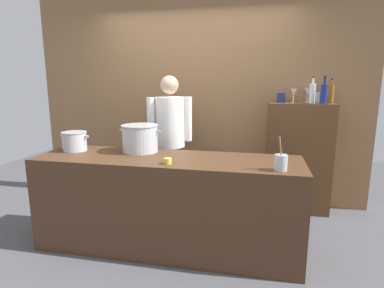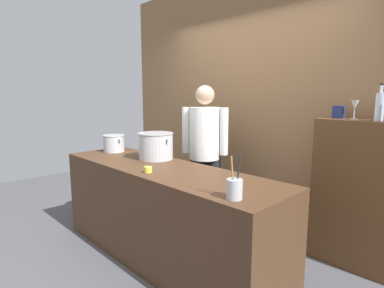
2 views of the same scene
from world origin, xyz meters
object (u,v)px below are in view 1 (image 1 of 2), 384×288
(wine_bottle_amber, at_px, (331,94))
(wine_glass_tall, at_px, (294,93))
(utensil_crock, at_px, (281,162))
(wine_bottle_cobalt, at_px, (324,94))
(wine_glass_short, at_px, (308,92))
(stockpot_large, at_px, (140,138))
(wine_bottle_clear, at_px, (312,93))
(butter_jar, at_px, (168,161))
(spice_tin_silver, at_px, (318,98))
(spice_tin_navy, at_px, (281,98))
(chef, at_px, (170,136))
(stockpot_small, at_px, (75,141))

(wine_bottle_amber, bearing_deg, wine_glass_tall, -177.01)
(utensil_crock, height_order, wine_glass_tall, wine_glass_tall)
(wine_bottle_cobalt, relative_size, wine_glass_short, 1.78)
(stockpot_large, xyz_separation_m, wine_bottle_amber, (1.97, 1.04, 0.42))
(wine_bottle_cobalt, xyz_separation_m, wine_glass_tall, (-0.32, 0.09, 0.00))
(wine_bottle_clear, bearing_deg, butter_jar, -134.38)
(utensil_crock, bearing_deg, spice_tin_silver, 71.48)
(wine_bottle_clear, relative_size, spice_tin_navy, 2.64)
(stockpot_large, xyz_separation_m, wine_glass_tall, (1.55, 1.01, 0.43))
(butter_jar, bearing_deg, spice_tin_navy, 54.94)
(wine_bottle_clear, relative_size, spice_tin_silver, 2.48)
(chef, xyz_separation_m, spice_tin_silver, (1.69, 0.47, 0.44))
(utensil_crock, distance_m, butter_jar, 0.94)
(wine_bottle_cobalt, height_order, wine_glass_tall, wine_bottle_cobalt)
(wine_glass_short, bearing_deg, wine_bottle_amber, -16.41)
(stockpot_small, bearing_deg, wine_bottle_cobalt, 21.82)
(wine_glass_tall, height_order, spice_tin_silver, wine_glass_tall)
(chef, bearing_deg, wine_bottle_amber, 165.70)
(stockpot_small, relative_size, wine_glass_short, 1.76)
(chef, height_order, butter_jar, chef)
(spice_tin_silver, xyz_separation_m, spice_tin_navy, (-0.42, -0.02, -0.00))
(utensil_crock, height_order, wine_glass_short, wine_glass_short)
(chef, xyz_separation_m, wine_bottle_cobalt, (1.72, 0.34, 0.49))
(utensil_crock, distance_m, wine_bottle_amber, 1.64)
(wine_glass_short, bearing_deg, wine_bottle_cobalt, -51.90)
(spice_tin_silver, bearing_deg, wine_bottle_clear, -138.31)
(wine_bottle_cobalt, bearing_deg, stockpot_large, -153.77)
(wine_bottle_clear, height_order, spice_tin_silver, wine_bottle_clear)
(chef, xyz_separation_m, wine_glass_tall, (1.40, 0.44, 0.50))
(butter_jar, xyz_separation_m, wine_bottle_clear, (1.35, 1.38, 0.54))
(wine_bottle_amber, relative_size, wine_bottle_cobalt, 0.90)
(wine_bottle_clear, distance_m, spice_tin_navy, 0.35)
(stockpot_large, height_order, stockpot_small, stockpot_large)
(wine_glass_tall, bearing_deg, wine_bottle_cobalt, -16.58)
(wine_bottle_clear, relative_size, wine_glass_short, 1.73)
(wine_bottle_amber, bearing_deg, stockpot_small, -156.74)
(stockpot_small, bearing_deg, spice_tin_navy, 28.56)
(stockpot_small, distance_m, butter_jar, 1.12)
(utensil_crock, xyz_separation_m, butter_jar, (-0.94, 0.01, -0.04))
(chef, height_order, wine_glass_short, chef)
(stockpot_small, xyz_separation_m, wine_glass_tall, (2.22, 1.11, 0.46))
(butter_jar, xyz_separation_m, wine_bottle_amber, (1.56, 1.43, 0.53))
(wine_bottle_cobalt, relative_size, spice_tin_silver, 2.55)
(stockpot_small, relative_size, wine_bottle_amber, 1.10)
(butter_jar, height_order, wine_bottle_amber, wine_bottle_amber)
(wine_glass_short, bearing_deg, stockpot_large, -147.15)
(stockpot_large, height_order, wine_bottle_cobalt, wine_bottle_cobalt)
(utensil_crock, bearing_deg, wine_glass_short, 76.11)
(wine_glass_short, relative_size, wine_glass_tall, 1.04)
(butter_jar, bearing_deg, chef, 104.86)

